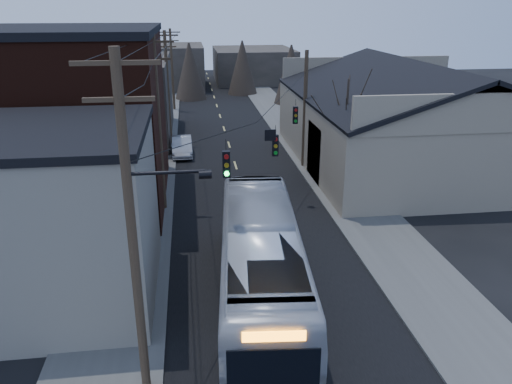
% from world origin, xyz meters
% --- Properties ---
extents(road_surface, '(9.00, 110.00, 0.02)m').
position_xyz_m(road_surface, '(0.00, 30.00, 0.01)').
color(road_surface, black).
rests_on(road_surface, ground).
extents(sidewalk_left, '(4.00, 110.00, 0.12)m').
position_xyz_m(sidewalk_left, '(-6.50, 30.00, 0.06)').
color(sidewalk_left, '#474744').
rests_on(sidewalk_left, ground).
extents(sidewalk_right, '(4.00, 110.00, 0.12)m').
position_xyz_m(sidewalk_right, '(6.50, 30.00, 0.06)').
color(sidewalk_right, '#474744').
rests_on(sidewalk_right, ground).
extents(building_clapboard, '(8.00, 8.00, 7.00)m').
position_xyz_m(building_clapboard, '(-9.00, 9.00, 3.50)').
color(building_clapboard, slate).
rests_on(building_clapboard, ground).
extents(building_brick, '(10.00, 12.00, 10.00)m').
position_xyz_m(building_brick, '(-10.00, 20.00, 5.00)').
color(building_brick, black).
rests_on(building_brick, ground).
extents(building_left_far, '(9.00, 14.00, 7.00)m').
position_xyz_m(building_left_far, '(-9.50, 36.00, 3.50)').
color(building_left_far, '#2F2B25').
rests_on(building_left_far, ground).
extents(warehouse, '(16.16, 20.60, 7.73)m').
position_xyz_m(warehouse, '(13.00, 25.00, 2.70)').
color(warehouse, gray).
rests_on(warehouse, ground).
extents(building_far_left, '(10.00, 12.00, 6.00)m').
position_xyz_m(building_far_left, '(-6.00, 65.00, 3.00)').
color(building_far_left, '#2F2B25').
rests_on(building_far_left, ground).
extents(building_far_right, '(12.00, 14.00, 5.00)m').
position_xyz_m(building_far_right, '(7.00, 70.00, 2.50)').
color(building_far_right, '#2F2B25').
rests_on(building_far_right, ground).
extents(bare_tree, '(0.40, 0.40, 7.20)m').
position_xyz_m(bare_tree, '(6.50, 20.00, 3.60)').
color(bare_tree, black).
rests_on(bare_tree, ground).
extents(utility_lines, '(11.24, 45.28, 10.50)m').
position_xyz_m(utility_lines, '(-3.11, 24.14, 4.95)').
color(utility_lines, '#382B1E').
rests_on(utility_lines, ground).
extents(bus, '(4.16, 13.19, 3.61)m').
position_xyz_m(bus, '(-0.69, 7.51, 1.81)').
color(bus, '#B8BDC6').
rests_on(bus, ground).
extents(parked_car, '(1.68, 4.51, 1.47)m').
position_xyz_m(parked_car, '(-4.01, 29.40, 0.74)').
color(parked_car, '#A8AAB0').
rests_on(parked_car, ground).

